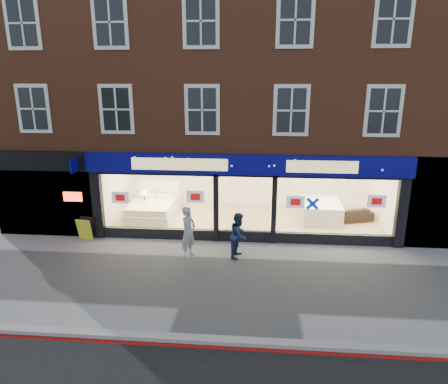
# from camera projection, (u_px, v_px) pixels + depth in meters

# --- Properties ---
(ground) EXTENTS (120.00, 120.00, 0.00)m
(ground) POSITION_uv_depth(u_px,v_px,m) (241.00, 281.00, 11.90)
(ground) COLOR gray
(ground) RESTS_ON ground
(kerb_line) EXTENTS (60.00, 0.10, 0.01)m
(kerb_line) POSITION_uv_depth(u_px,v_px,m) (235.00, 349.00, 8.93)
(kerb_line) COLOR #8C0A07
(kerb_line) RESTS_ON ground
(kerb_stone) EXTENTS (60.00, 0.25, 0.12)m
(kerb_stone) POSITION_uv_depth(u_px,v_px,m) (235.00, 341.00, 9.11)
(kerb_stone) COLOR gray
(kerb_stone) RESTS_ON ground
(showroom_floor) EXTENTS (11.00, 4.50, 0.10)m
(showroom_floor) POSITION_uv_depth(u_px,v_px,m) (246.00, 220.00, 16.92)
(showroom_floor) COLOR tan
(showroom_floor) RESTS_ON ground
(building) EXTENTS (19.00, 8.26, 10.30)m
(building) POSITION_uv_depth(u_px,v_px,m) (250.00, 57.00, 16.71)
(building) COLOR brown
(building) RESTS_ON ground
(display_bed) EXTENTS (1.96, 2.32, 1.32)m
(display_bed) POSITION_uv_depth(u_px,v_px,m) (152.00, 209.00, 17.06)
(display_bed) COLOR white
(display_bed) RESTS_ON showroom_floor
(bedside_table) EXTENTS (0.53, 0.53, 0.55)m
(bedside_table) POSITION_uv_depth(u_px,v_px,m) (145.00, 209.00, 17.28)
(bedside_table) COLOR brown
(bedside_table) RESTS_ON showroom_floor
(mattress_stack) EXTENTS (1.64, 2.04, 0.79)m
(mattress_stack) POSITION_uv_depth(u_px,v_px,m) (321.00, 211.00, 16.66)
(mattress_stack) COLOR silver
(mattress_stack) RESTS_ON showroom_floor
(sofa) EXTENTS (2.08, 1.29, 0.57)m
(sofa) POSITION_uv_depth(u_px,v_px,m) (349.00, 214.00, 16.59)
(sofa) COLOR black
(sofa) RESTS_ON showroom_floor
(a_board) EXTENTS (0.60, 0.43, 0.86)m
(a_board) POSITION_uv_depth(u_px,v_px,m) (86.00, 229.00, 14.85)
(a_board) COLOR yellow
(a_board) RESTS_ON ground
(pedestrian_grey) EXTENTS (0.65, 0.76, 1.77)m
(pedestrian_grey) POSITION_uv_depth(u_px,v_px,m) (188.00, 232.00, 13.34)
(pedestrian_grey) COLOR #A1A4A8
(pedestrian_grey) RESTS_ON ground
(pedestrian_blue) EXTENTS (0.77, 0.88, 1.56)m
(pedestrian_blue) POSITION_uv_depth(u_px,v_px,m) (239.00, 235.00, 13.38)
(pedestrian_blue) COLOR #1A2A4A
(pedestrian_blue) RESTS_ON ground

